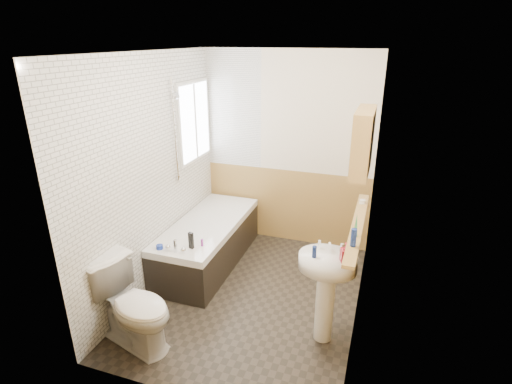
% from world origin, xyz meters
% --- Properties ---
extents(floor, '(2.80, 2.80, 0.00)m').
position_xyz_m(floor, '(0.00, 0.00, 0.00)').
color(floor, black).
rests_on(floor, ground).
extents(ceiling, '(2.80, 2.80, 0.00)m').
position_xyz_m(ceiling, '(0.00, 0.00, 2.50)').
color(ceiling, white).
rests_on(ceiling, ground).
extents(wall_back, '(2.20, 0.02, 2.50)m').
position_xyz_m(wall_back, '(0.00, 1.41, 1.25)').
color(wall_back, '#F1E1C7').
rests_on(wall_back, ground).
extents(wall_front, '(2.20, 0.02, 2.50)m').
position_xyz_m(wall_front, '(0.00, -1.41, 1.25)').
color(wall_front, '#F1E1C7').
rests_on(wall_front, ground).
extents(wall_left, '(0.02, 2.80, 2.50)m').
position_xyz_m(wall_left, '(-1.11, 0.00, 1.25)').
color(wall_left, '#F1E1C7').
rests_on(wall_left, ground).
extents(wall_right, '(0.02, 2.80, 2.50)m').
position_xyz_m(wall_right, '(1.11, 0.00, 1.25)').
color(wall_right, '#F1E1C7').
rests_on(wall_right, ground).
extents(wainscot_right, '(0.01, 2.80, 1.00)m').
position_xyz_m(wainscot_right, '(1.09, 0.00, 0.50)').
color(wainscot_right, '#B18B48').
rests_on(wainscot_right, wall_right).
extents(wainscot_front, '(2.20, 0.01, 1.00)m').
position_xyz_m(wainscot_front, '(0.00, -1.39, 0.50)').
color(wainscot_front, '#B18B48').
rests_on(wainscot_front, wall_front).
extents(wainscot_back, '(2.20, 0.01, 1.00)m').
position_xyz_m(wainscot_back, '(0.00, 1.39, 0.50)').
color(wainscot_back, '#B18B48').
rests_on(wainscot_back, wall_back).
extents(tile_cladding_left, '(0.01, 2.80, 2.50)m').
position_xyz_m(tile_cladding_left, '(-1.09, 0.00, 1.25)').
color(tile_cladding_left, white).
rests_on(tile_cladding_left, wall_left).
extents(tile_return_back, '(0.75, 0.01, 1.50)m').
position_xyz_m(tile_return_back, '(-0.73, 1.39, 1.75)').
color(tile_return_back, white).
rests_on(tile_return_back, wall_back).
extents(window, '(0.03, 0.79, 0.99)m').
position_xyz_m(window, '(-1.06, 0.95, 1.65)').
color(window, white).
rests_on(window, wall_left).
extents(bathtub, '(0.70, 1.72, 0.69)m').
position_xyz_m(bathtub, '(-0.73, 0.48, 0.29)').
color(bathtub, black).
rests_on(bathtub, floor).
extents(shower_riser, '(0.10, 0.08, 1.16)m').
position_xyz_m(shower_riser, '(-1.04, 0.43, 1.75)').
color(shower_riser, silver).
rests_on(shower_riser, wall_left).
extents(toilet, '(0.90, 0.66, 0.79)m').
position_xyz_m(toilet, '(-0.76, -1.00, 0.40)').
color(toilet, white).
rests_on(toilet, floor).
extents(sink, '(0.51, 0.41, 0.99)m').
position_xyz_m(sink, '(0.84, -0.40, 0.62)').
color(sink, white).
rests_on(sink, floor).
extents(pine_shelf, '(0.10, 1.50, 0.03)m').
position_xyz_m(pine_shelf, '(1.04, -0.08, 1.04)').
color(pine_shelf, '#B18B48').
rests_on(pine_shelf, wall_right).
extents(medicine_cabinet, '(0.15, 0.60, 0.54)m').
position_xyz_m(medicine_cabinet, '(1.01, -0.07, 1.81)').
color(medicine_cabinet, '#B18B48').
rests_on(medicine_cabinet, wall_right).
extents(foam_can, '(0.05, 0.05, 0.15)m').
position_xyz_m(foam_can, '(1.04, -0.51, 1.13)').
color(foam_can, navy).
rests_on(foam_can, pine_shelf).
extents(green_bottle, '(0.05, 0.05, 0.20)m').
position_xyz_m(green_bottle, '(1.04, -0.33, 1.16)').
color(green_bottle, '#388447').
rests_on(green_bottle, pine_shelf).
extents(black_jar, '(0.07, 0.07, 0.04)m').
position_xyz_m(black_jar, '(1.04, 0.42, 1.08)').
color(black_jar, silver).
rests_on(black_jar, pine_shelf).
extents(soap_bottle, '(0.13, 0.19, 0.08)m').
position_xyz_m(soap_bottle, '(0.98, -0.45, 0.91)').
color(soap_bottle, maroon).
rests_on(soap_bottle, sink).
extents(clear_bottle, '(0.05, 0.05, 0.10)m').
position_xyz_m(clear_bottle, '(0.73, -0.47, 0.93)').
color(clear_bottle, navy).
rests_on(clear_bottle, sink).
extents(blue_gel, '(0.06, 0.04, 0.18)m').
position_xyz_m(blue_gel, '(-0.61, -0.15, 0.64)').
color(blue_gel, black).
rests_on(blue_gel, bathtub).
extents(cream_jar, '(0.09, 0.09, 0.04)m').
position_xyz_m(cream_jar, '(-0.92, -0.27, 0.57)').
color(cream_jar, '#19339E').
rests_on(cream_jar, bathtub).
extents(orange_bottle, '(0.03, 0.03, 0.08)m').
position_xyz_m(orange_bottle, '(-0.53, -0.07, 0.59)').
color(orange_bottle, purple).
rests_on(orange_bottle, bathtub).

